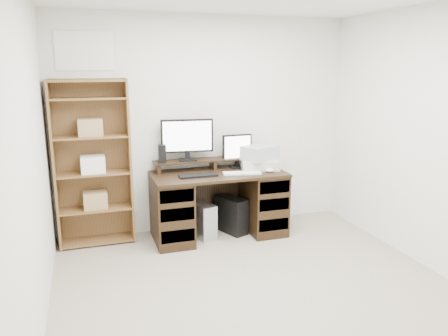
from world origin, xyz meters
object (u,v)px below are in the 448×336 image
monitor_small (237,150)px  bookshelf (93,162)px  tower_black (231,215)px  desk (218,203)px  printer (260,164)px  monitor_wide (187,137)px  tower_silver (202,220)px

monitor_small → bookshelf: (-1.64, 0.04, -0.05)m
tower_black → bookshelf: (-1.52, 0.17, 0.71)m
desk → printer: printer is taller
desk → monitor_small: 0.67m
desk → bookshelf: size_ratio=0.83×
tower_black → monitor_wide: bearing=138.7°
monitor_small → printer: (0.23, -0.15, -0.16)m
tower_silver → tower_black: (0.37, 0.03, 0.01)m
monitor_wide → printer: (0.82, -0.18, -0.33)m
bookshelf → tower_black: bearing=-6.2°
tower_black → bookshelf: bearing=151.9°
bookshelf → printer: bearing=-5.6°
desk → monitor_wide: monitor_wide is taller
monitor_wide → tower_silver: 0.96m
tower_silver → bookshelf: size_ratio=0.22×
printer → tower_black: printer is taller
desk → monitor_wide: bearing=144.8°
monitor_wide → monitor_small: bearing=2.2°
tower_silver → printer: bearing=-12.8°
bookshelf → desk: bearing=-9.0°
desk → monitor_small: monitor_small is taller
desk → monitor_wide: size_ratio=2.52×
printer → tower_silver: 0.93m
desk → bookshelf: bookshelf is taller
monitor_wide → bookshelf: 1.07m
desk → monitor_small: (0.29, 0.18, 0.58)m
tower_silver → desk: bearing=-17.7°
printer → tower_black: size_ratio=0.94×
bookshelf → monitor_small: bearing=-1.3°
monitor_wide → tower_silver: monitor_wide is taller
desk → tower_black: (0.17, 0.05, -0.18)m
printer → desk: bearing=-164.0°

